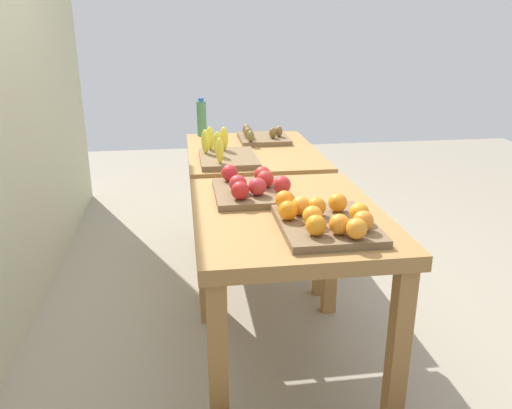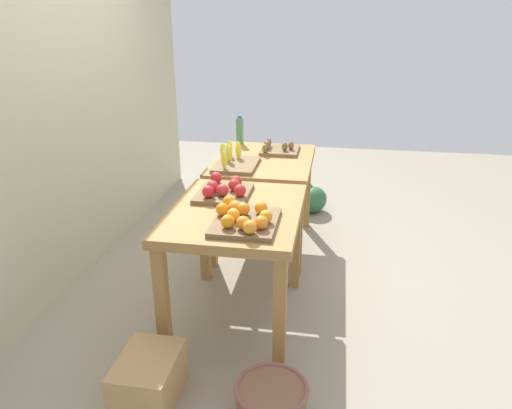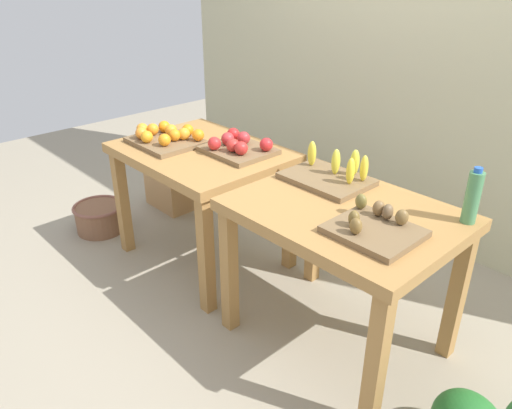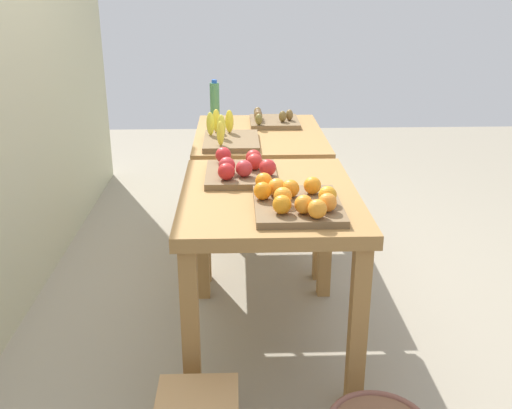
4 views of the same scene
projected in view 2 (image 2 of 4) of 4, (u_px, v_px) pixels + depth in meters
The scene contains 12 objects.
ground_plane at pixel (252, 275), 3.78m from camera, with size 8.00×8.00×0.00m, color gray.
back_wall at pixel (65, 75), 3.44m from camera, with size 4.40×0.12×3.00m, color #BEBB95.
display_table_left at pixel (236, 226), 3.02m from camera, with size 1.04×0.80×0.79m.
display_table_right at pixel (263, 172), 4.05m from camera, with size 1.04×0.80×0.79m.
orange_bin at pixel (244, 218), 2.74m from camera, with size 0.45×0.38×0.11m.
apple_bin at pixel (224, 190), 3.17m from camera, with size 0.40×0.35×0.11m.
banana_crate at pixel (234, 162), 3.79m from camera, with size 0.44×0.32×0.17m.
kiwi_bin at pixel (279, 149), 4.18m from camera, with size 0.36×0.32×0.10m.
water_bottle at pixel (240, 130), 4.42m from camera, with size 0.07×0.07×0.26m.
watermelon_pile at pixel (299, 191), 5.05m from camera, with size 0.65×0.63×0.52m.
wicker_basket at pixel (271, 402), 2.40m from camera, with size 0.37×0.37×0.21m.
cardboard_produce_box at pixel (149, 379), 2.52m from camera, with size 0.40×0.30×0.27m, color tan.
Camera 2 is at (-3.26, -0.59, 1.91)m, focal length 33.85 mm.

